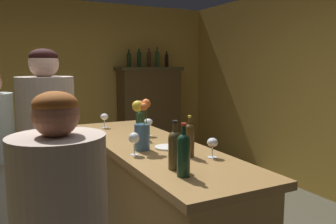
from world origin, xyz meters
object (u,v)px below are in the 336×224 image
(display_cabinet, at_px, (149,111))
(display_bottle_center, at_px, (149,58))
(display_bottle_left, at_px, (129,59))
(display_bottle_right, at_px, (167,59))
(wine_bottle_rose, at_px, (189,138))
(wine_glass_spare, at_px, (212,144))
(wine_glass_front, at_px, (104,117))
(flower_arrangement, at_px, (142,127))
(wine_bottle_syrah, at_px, (175,148))
(wine_bottle_malbec, at_px, (184,153))
(bar_counter, at_px, (151,205))
(wine_glass_mid, at_px, (148,123))
(cheese_plate, at_px, (167,147))
(display_bottle_midright, at_px, (157,58))
(wine_glass_rear, at_px, (134,139))
(display_bottle_midleft, at_px, (139,58))
(wine_bottle_riesling, at_px, (140,123))
(patron_by_cabinet, at_px, (48,158))

(display_cabinet, distance_m, display_bottle_center, 0.91)
(display_bottle_left, relative_size, display_bottle_right, 1.02)
(wine_bottle_rose, xyz_separation_m, wine_glass_spare, (0.12, -0.09, -0.03))
(wine_glass_front, relative_size, display_bottle_left, 0.48)
(flower_arrangement, bearing_deg, wine_bottle_syrah, -90.45)
(display_bottle_center, height_order, display_bottle_right, display_bottle_center)
(wine_bottle_malbec, relative_size, wine_glass_spare, 2.25)
(display_cabinet, bearing_deg, wine_glass_front, -123.72)
(display_bottle_right, bearing_deg, bar_counter, -118.97)
(wine_glass_mid, bearing_deg, cheese_plate, -96.56)
(wine_glass_front, relative_size, display_bottle_midright, 0.40)
(cheese_plate, bearing_deg, display_bottle_left, 74.07)
(wine_glass_spare, xyz_separation_m, display_bottle_midright, (1.28, 3.55, 0.64))
(flower_arrangement, distance_m, display_bottle_left, 3.38)
(wine_bottle_malbec, bearing_deg, wine_bottle_syrah, 81.41)
(bar_counter, bearing_deg, wine_glass_rear, -133.37)
(display_bottle_midleft, bearing_deg, wine_glass_front, -120.27)
(display_cabinet, bearing_deg, wine_bottle_rose, -109.77)
(display_cabinet, height_order, wine_glass_front, display_cabinet)
(display_bottle_left, bearing_deg, wine_glass_spare, -102.06)
(flower_arrangement, height_order, display_bottle_midright, display_bottle_midright)
(wine_glass_spare, bearing_deg, cheese_plate, 112.00)
(display_bottle_left, bearing_deg, display_cabinet, 0.00)
(wine_bottle_syrah, distance_m, wine_bottle_riesling, 0.88)
(flower_arrangement, bearing_deg, display_cabinet, 65.17)
(display_cabinet, xyz_separation_m, wine_bottle_riesling, (-1.32, -2.79, 0.31))
(flower_arrangement, bearing_deg, display_bottle_left, 70.81)
(wine_bottle_riesling, bearing_deg, display_bottle_midright, 62.05)
(display_bottle_midright, bearing_deg, cheese_plate, -114.16)
(display_cabinet, distance_m, display_bottle_midright, 0.93)
(display_bottle_midright, bearing_deg, flower_arrangement, -117.15)
(bar_counter, height_order, wine_bottle_riesling, wine_bottle_riesling)
(wine_bottle_malbec, bearing_deg, wine_glass_spare, 34.56)
(wine_glass_mid, distance_m, display_bottle_midleft, 2.96)
(wine_bottle_rose, xyz_separation_m, cheese_plate, (-0.03, 0.28, -0.12))
(wine_bottle_riesling, bearing_deg, wine_glass_mid, 35.71)
(display_bottle_midright, bearing_deg, display_bottle_left, -180.00)
(display_bottle_right, bearing_deg, display_bottle_left, -180.00)
(display_cabinet, relative_size, wine_glass_spare, 12.01)
(wine_bottle_malbec, bearing_deg, flower_arrangement, 87.79)
(wine_bottle_syrah, height_order, patron_by_cabinet, patron_by_cabinet)
(display_bottle_left, bearing_deg, bar_counter, -107.76)
(wine_bottle_malbec, relative_size, display_bottle_right, 1.04)
(display_bottle_midleft, bearing_deg, wine_glass_rear, -112.96)
(wine_glass_mid, xyz_separation_m, display_bottle_left, (0.85, 2.71, 0.60))
(wine_glass_spare, bearing_deg, wine_glass_mid, 96.49)
(wine_glass_rear, height_order, cheese_plate, wine_glass_rear)
(wine_bottle_rose, relative_size, display_bottle_center, 0.84)
(wine_bottle_syrah, height_order, wine_glass_spare, wine_bottle_syrah)
(wine_glass_rear, height_order, patron_by_cabinet, patron_by_cabinet)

